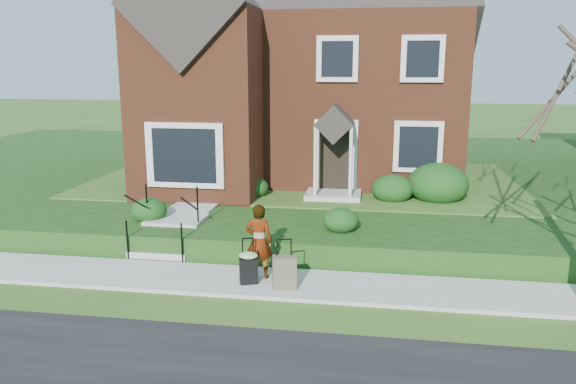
% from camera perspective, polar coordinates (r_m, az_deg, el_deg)
% --- Properties ---
extents(ground, '(120.00, 120.00, 0.00)m').
position_cam_1_polar(ground, '(11.78, -3.40, -9.28)').
color(ground, '#2D5119').
rests_on(ground, ground).
extents(sidewalk, '(60.00, 1.60, 0.08)m').
position_cam_1_polar(sidewalk, '(11.77, -3.40, -9.10)').
color(sidewalk, '#9E9B93').
rests_on(sidewalk, ground).
extents(terrace, '(44.00, 20.00, 0.60)m').
position_cam_1_polar(terrace, '(22.01, 13.02, 1.62)').
color(terrace, '#16350E').
rests_on(terrace, ground).
extents(walkway, '(1.20, 6.00, 0.06)m').
position_cam_1_polar(walkway, '(16.83, -8.13, -0.39)').
color(walkway, '#9E9B93').
rests_on(walkway, terrace).
extents(main_house, '(10.40, 10.20, 9.40)m').
position_cam_1_polar(main_house, '(20.46, 1.73, 15.09)').
color(main_house, brown).
rests_on(main_house, terrace).
extents(front_steps, '(1.40, 2.02, 1.50)m').
position_cam_1_polar(front_steps, '(13.99, -11.88, -3.90)').
color(front_steps, '#9E9B93').
rests_on(front_steps, ground).
extents(foundation_shrubs, '(9.88, 4.79, 1.22)m').
position_cam_1_polar(foundation_shrubs, '(16.22, 4.00, 0.92)').
color(foundation_shrubs, black).
rests_on(foundation_shrubs, terrace).
extents(woman, '(0.58, 0.39, 1.57)m').
position_cam_1_polar(woman, '(11.65, -2.96, -5.01)').
color(woman, '#999999').
rests_on(woman, sidewalk).
extents(suitcase_black, '(0.48, 0.44, 0.95)m').
position_cam_1_polar(suitcase_black, '(11.46, -4.03, -7.52)').
color(suitcase_black, black).
rests_on(suitcase_black, sidewalk).
extents(suitcase_olive, '(0.52, 0.37, 1.01)m').
position_cam_1_polar(suitcase_olive, '(11.19, -0.37, -8.18)').
color(suitcase_olive, brown).
rests_on(suitcase_olive, sidewalk).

